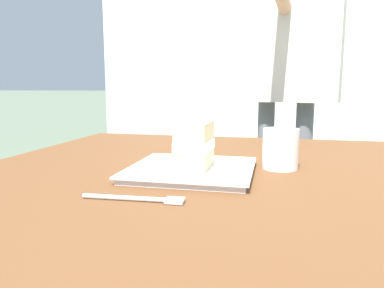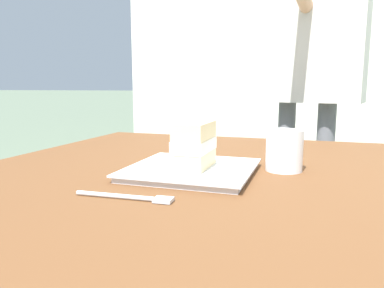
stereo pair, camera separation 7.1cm
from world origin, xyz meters
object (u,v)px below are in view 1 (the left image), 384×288
Objects in this scene: coffee_cup at (281,148)px; diner_person at (288,41)px; patio_table at (180,251)px; dessert_fork at (140,199)px; dessert_plate at (192,170)px; cake_slice at (195,145)px.

coffee_cup is 0.06× the size of diner_person.
coffee_cup reaches higher than patio_table.
coffee_cup is 0.93m from diner_person.
coffee_cup is (-0.29, 0.22, 0.04)m from dessert_fork.
cake_slice is at bearing 45.26° from dessert_plate.
dessert_plate is 2.83× the size of coffee_cup.
cake_slice is 0.70× the size of dessert_fork.
dessert_plate reaches higher than dessert_fork.
dessert_fork is 0.10× the size of diner_person.
patio_table is 9.25× the size of dessert_fork.
coffee_cup is (-0.10, 0.18, -0.02)m from cake_slice.
dessert_plate is 0.20m from dessert_fork.
dessert_plate is (-0.20, -0.02, 0.09)m from patio_table.
cake_slice reaches higher than coffee_cup.
cake_slice is at bearing -174.80° from patio_table.
patio_table is at bearing 87.64° from dessert_fork.
cake_slice reaches higher than dessert_plate.
diner_person is at bearing 177.74° from coffee_cup.
diner_person is at bearing 170.59° from patio_table.
cake_slice reaches higher than patio_table.
coffee_cup is at bearing 142.32° from dessert_fork.
diner_person is (-0.95, 0.22, 0.37)m from dessert_plate.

